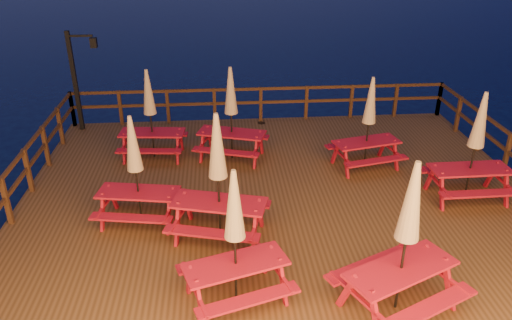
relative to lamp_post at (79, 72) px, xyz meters
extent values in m
plane|color=black|center=(5.39, -4.55, -2.20)|extent=(500.00, 500.00, 0.00)
cube|color=#493017|center=(5.39, -4.55, -2.00)|extent=(12.00, 10.00, 0.40)
cylinder|color=#382112|center=(-0.21, 0.05, -2.50)|extent=(0.24, 0.24, 1.40)
cylinder|color=#382112|center=(5.39, 0.05, -2.50)|extent=(0.24, 0.24, 1.40)
cylinder|color=#382112|center=(10.99, 0.05, -2.50)|extent=(0.24, 0.24, 1.40)
cube|color=#382112|center=(5.39, 0.30, -0.75)|extent=(11.70, 0.06, 0.09)
cube|color=#382112|center=(5.39, 0.30, -1.19)|extent=(11.70, 0.06, 0.09)
cube|color=#382112|center=(0.71, 0.30, -1.25)|extent=(0.10, 0.10, 1.10)
cube|color=#382112|center=(5.39, 0.30, -1.25)|extent=(0.10, 0.10, 1.10)
cube|color=#382112|center=(10.07, 0.30, -1.25)|extent=(0.10, 0.10, 1.10)
cube|color=#382112|center=(-0.46, -4.55, -0.75)|extent=(0.06, 9.70, 0.09)
cube|color=#382112|center=(-0.46, -4.55, -1.19)|extent=(0.06, 9.70, 0.09)
cube|color=#382112|center=(-0.46, -4.55, -1.25)|extent=(0.10, 0.10, 1.10)
cube|color=#382112|center=(-0.46, -0.67, -1.25)|extent=(0.10, 0.10, 1.10)
cube|color=#382112|center=(11.24, -0.67, -1.25)|extent=(0.10, 0.10, 1.10)
cube|color=black|center=(-0.16, 0.00, -0.30)|extent=(0.12, 0.12, 3.00)
cube|color=black|center=(0.19, 0.00, 1.05)|extent=(0.70, 0.06, 0.06)
cube|color=black|center=(0.54, 0.00, 0.85)|extent=(0.18, 0.18, 0.28)
sphere|color=#FFC966|center=(0.54, 0.00, 0.85)|extent=(0.14, 0.14, 0.14)
cube|color=maroon|center=(7.80, -3.22, -1.09)|extent=(1.79, 1.02, 0.05)
cube|color=maroon|center=(7.68, -2.67, -1.37)|extent=(1.70, 0.64, 0.05)
cube|color=maroon|center=(7.93, -3.77, -1.37)|extent=(1.70, 0.64, 0.05)
cube|color=maroon|center=(7.05, -3.08, -1.44)|extent=(0.08, 0.10, 0.70)
cube|color=maroon|center=(7.19, -3.68, -1.44)|extent=(0.08, 0.10, 0.70)
cube|color=maroon|center=(8.42, -2.76, -1.44)|extent=(0.08, 0.10, 0.70)
cube|color=maroon|center=(8.56, -3.36, -1.44)|extent=(0.08, 0.10, 0.70)
cylinder|color=black|center=(7.80, -3.22, -0.62)|extent=(0.04, 0.04, 2.35)
cone|color=tan|center=(7.80, -3.22, 0.03)|extent=(0.34, 0.34, 1.17)
sphere|color=black|center=(7.80, -3.22, 0.58)|extent=(0.07, 0.07, 0.07)
cube|color=maroon|center=(2.31, -5.38, -1.09)|extent=(1.78, 0.94, 0.05)
cube|color=maroon|center=(2.40, -4.83, -1.37)|extent=(1.71, 0.55, 0.05)
cube|color=maroon|center=(2.21, -5.93, -1.37)|extent=(1.71, 0.55, 0.05)
cube|color=maroon|center=(1.67, -4.95, -1.44)|extent=(0.07, 0.10, 0.70)
cube|color=maroon|center=(1.56, -5.56, -1.44)|extent=(0.07, 0.10, 0.70)
cube|color=maroon|center=(3.05, -5.20, -1.44)|extent=(0.07, 0.10, 0.70)
cube|color=maroon|center=(2.94, -5.81, -1.44)|extent=(0.07, 0.10, 0.70)
cylinder|color=black|center=(2.31, -5.38, -0.62)|extent=(0.04, 0.04, 2.34)
cone|color=tan|center=(2.31, -5.38, 0.03)|extent=(0.34, 0.34, 1.17)
sphere|color=black|center=(2.31, -5.38, 0.58)|extent=(0.07, 0.07, 0.07)
cube|color=maroon|center=(3.99, -6.07, -1.02)|extent=(2.00, 1.19, 0.05)
cube|color=maroon|center=(4.16, -5.47, -1.33)|extent=(1.88, 0.77, 0.05)
cube|color=maroon|center=(3.83, -6.67, -1.33)|extent=(1.88, 0.77, 0.05)
cube|color=maroon|center=(3.33, -5.54, -1.41)|extent=(0.09, 0.12, 0.78)
cube|color=maroon|center=(3.15, -6.20, -1.41)|extent=(0.09, 0.12, 0.78)
cube|color=maroon|center=(4.83, -5.95, -1.41)|extent=(0.09, 0.12, 0.78)
cube|color=maroon|center=(4.65, -6.61, -1.41)|extent=(0.09, 0.12, 0.78)
cylinder|color=black|center=(3.99, -6.07, -0.50)|extent=(0.05, 0.05, 2.60)
cone|color=tan|center=(3.99, -6.07, 0.23)|extent=(0.37, 0.37, 1.30)
sphere|color=black|center=(3.99, -6.07, 0.83)|extent=(0.07, 0.07, 0.07)
cube|color=maroon|center=(4.37, -2.42, -1.06)|extent=(1.89, 1.20, 0.05)
cube|color=maroon|center=(4.55, -1.86, -1.35)|extent=(1.76, 0.81, 0.05)
cube|color=maroon|center=(4.19, -2.98, -1.35)|extent=(1.76, 0.81, 0.05)
cube|color=maroon|center=(3.77, -1.88, -1.43)|extent=(0.09, 0.11, 0.73)
cube|color=maroon|center=(3.57, -2.50, -1.43)|extent=(0.09, 0.11, 0.73)
cube|color=maroon|center=(5.17, -2.34, -1.43)|extent=(0.09, 0.11, 0.73)
cube|color=maroon|center=(4.97, -2.95, -1.43)|extent=(0.09, 0.11, 0.73)
cylinder|color=black|center=(4.37, -2.42, -0.57)|extent=(0.04, 0.04, 2.45)
cone|color=tan|center=(4.37, -2.42, 0.11)|extent=(0.35, 0.35, 1.22)
sphere|color=black|center=(4.37, -2.42, 0.68)|extent=(0.07, 0.07, 0.07)
cube|color=maroon|center=(2.26, -2.17, -1.09)|extent=(1.76, 0.82, 0.05)
cube|color=maroon|center=(2.31, -1.60, -1.37)|extent=(1.72, 0.42, 0.05)
cube|color=maroon|center=(2.20, -2.73, -1.37)|extent=(1.72, 0.42, 0.05)
cube|color=maroon|center=(1.58, -1.79, -1.44)|extent=(0.07, 0.10, 0.71)
cube|color=maroon|center=(1.52, -2.41, -1.44)|extent=(0.07, 0.10, 0.71)
cube|color=maroon|center=(2.99, -1.92, -1.44)|extent=(0.07, 0.10, 0.71)
cube|color=maroon|center=(2.93, -2.55, -1.44)|extent=(0.07, 0.10, 0.71)
cylinder|color=black|center=(2.26, -2.17, -0.61)|extent=(0.04, 0.04, 2.37)
cone|color=tan|center=(2.26, -2.17, 0.05)|extent=(0.34, 0.34, 1.18)
sphere|color=black|center=(2.26, -2.17, 0.60)|extent=(0.07, 0.07, 0.07)
cube|color=maroon|center=(9.69, -5.00, -1.04)|extent=(1.81, 0.71, 0.05)
cube|color=maroon|center=(9.69, -4.40, -1.35)|extent=(1.80, 0.29, 0.05)
cube|color=maroon|center=(9.70, -5.60, -1.35)|extent=(1.80, 0.29, 0.05)
cube|color=maroon|center=(8.94, -4.67, -1.42)|extent=(0.06, 0.10, 0.75)
cube|color=maroon|center=(8.95, -5.33, -1.42)|extent=(0.06, 0.10, 0.75)
cube|color=maroon|center=(10.44, -4.66, -1.42)|extent=(0.06, 0.10, 0.75)
cube|color=maroon|center=(10.45, -5.32, -1.42)|extent=(0.06, 0.10, 0.75)
cylinder|color=black|center=(9.69, -5.00, -0.54)|extent=(0.04, 0.04, 2.50)
cone|color=tan|center=(9.69, -5.00, 0.16)|extent=(0.36, 0.36, 1.25)
sphere|color=black|center=(9.69, -5.00, 0.74)|extent=(0.07, 0.07, 0.07)
cube|color=maroon|center=(4.23, -7.98, -1.07)|extent=(1.86, 1.17, 0.05)
cube|color=maroon|center=(4.06, -7.43, -1.36)|extent=(1.73, 0.79, 0.05)
cube|color=maroon|center=(4.41, -8.53, -1.36)|extent=(1.73, 0.79, 0.05)
cube|color=maroon|center=(3.45, -7.90, -1.43)|extent=(0.08, 0.11, 0.72)
cube|color=maroon|center=(3.65, -8.50, -1.43)|extent=(0.08, 0.11, 0.72)
cube|color=maroon|center=(4.82, -7.45, -1.43)|extent=(0.08, 0.11, 0.72)
cube|color=maroon|center=(5.02, -8.06, -1.43)|extent=(0.08, 0.11, 0.72)
cylinder|color=black|center=(4.23, -7.98, -0.59)|extent=(0.04, 0.04, 2.41)
cone|color=tan|center=(4.23, -7.98, 0.08)|extent=(0.35, 0.35, 1.20)
sphere|color=black|center=(4.23, -7.98, 0.64)|extent=(0.07, 0.07, 0.07)
cube|color=maroon|center=(6.89, -8.40, -1.00)|extent=(2.04, 1.48, 0.05)
cube|color=maroon|center=(6.62, -7.83, -1.32)|extent=(1.85, 1.08, 0.05)
cube|color=maroon|center=(7.16, -8.97, -1.32)|extent=(1.85, 1.08, 0.05)
cube|color=maroon|center=(6.02, -8.42, -1.40)|extent=(0.10, 0.12, 0.79)
cube|color=maroon|center=(6.32, -9.05, -1.40)|extent=(0.10, 0.12, 0.79)
cube|color=maroon|center=(7.46, -7.75, -1.40)|extent=(0.10, 0.12, 0.79)
cube|color=maroon|center=(7.76, -8.38, -1.40)|extent=(0.10, 0.12, 0.79)
cylinder|color=black|center=(6.89, -8.40, -0.47)|extent=(0.05, 0.05, 2.64)
cone|color=tan|center=(6.89, -8.40, 0.27)|extent=(0.38, 0.38, 1.32)
sphere|color=black|center=(6.89, -8.40, 0.88)|extent=(0.07, 0.07, 0.07)
camera|label=1|loc=(4.04, -14.63, 4.11)|focal=35.00mm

